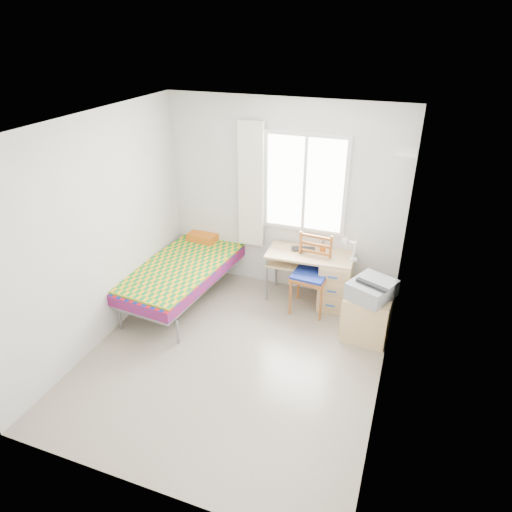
{
  "coord_description": "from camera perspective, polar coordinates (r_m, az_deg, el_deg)",
  "views": [
    {
      "loc": [
        1.64,
        -3.73,
        3.42
      ],
      "look_at": [
        0.07,
        0.55,
        1.04
      ],
      "focal_mm": 32.0,
      "sensor_mm": 36.0,
      "label": 1
    }
  ],
  "objects": [
    {
      "name": "ceiling",
      "position": [
        4.15,
        -3.64,
        16.1
      ],
      "size": [
        3.5,
        3.5,
        0.0
      ],
      "primitive_type": "plane",
      "rotation": [
        3.14,
        0.0,
        0.0
      ],
      "color": "white",
      "rests_on": "wall_back"
    },
    {
      "name": "curtain",
      "position": [
        6.11,
        -0.64,
        8.73
      ],
      "size": [
        0.35,
        0.05,
        1.7
      ],
      "primitive_type": "cube",
      "color": "beige",
      "rests_on": "wall_back"
    },
    {
      "name": "floor",
      "position": [
        5.32,
        -2.8,
        -12.54
      ],
      "size": [
        3.5,
        3.5,
        0.0
      ],
      "primitive_type": "plane",
      "color": "#BCAD93",
      "rests_on": "ground"
    },
    {
      "name": "task_lamp",
      "position": [
        5.71,
        11.51,
        1.13
      ],
      "size": [
        0.22,
        0.31,
        0.38
      ],
      "rotation": [
        0.0,
        0.0,
        -0.26
      ],
      "color": "white",
      "rests_on": "desk"
    },
    {
      "name": "bed",
      "position": [
        6.26,
        -8.68,
        -1.2
      ],
      "size": [
        1.18,
        2.2,
        0.92
      ],
      "rotation": [
        0.0,
        0.0,
        -0.1
      ],
      "color": "gray",
      "rests_on": "floor"
    },
    {
      "name": "book",
      "position": [
        6.1,
        5.17,
        -0.24
      ],
      "size": [
        0.2,
        0.23,
        0.01
      ],
      "primitive_type": "imported",
      "rotation": [
        0.0,
        0.0,
        0.31
      ],
      "color": "gray",
      "rests_on": "desk"
    },
    {
      "name": "desk",
      "position": [
        6.08,
        9.26,
        -2.84
      ],
      "size": [
        1.14,
        0.57,
        0.7
      ],
      "rotation": [
        0.0,
        0.0,
        0.05
      ],
      "color": "tan",
      "rests_on": "floor"
    },
    {
      "name": "floating_shelf",
      "position": [
        5.28,
        18.39,
        12.26
      ],
      "size": [
        0.2,
        0.32,
        0.03
      ],
      "primitive_type": "cube",
      "color": "white",
      "rests_on": "wall_right"
    },
    {
      "name": "printer",
      "position": [
        5.38,
        14.27,
        -4.02
      ],
      "size": [
        0.59,
        0.62,
        0.21
      ],
      "rotation": [
        0.0,
        0.0,
        -0.42
      ],
      "color": "#9CA0A4",
      "rests_on": "cabinet"
    },
    {
      "name": "laptop",
      "position": [
        6.03,
        5.93,
        0.68
      ],
      "size": [
        0.35,
        0.28,
        0.02
      ],
      "primitive_type": "imported",
      "rotation": [
        0.0,
        0.0,
        0.28
      ],
      "color": "black",
      "rests_on": "desk"
    },
    {
      "name": "wall_back",
      "position": [
        6.1,
        3.33,
        7.14
      ],
      "size": [
        3.2,
        0.0,
        3.2
      ],
      "primitive_type": "plane",
      "rotation": [
        1.57,
        0.0,
        0.0
      ],
      "color": "silver",
      "rests_on": "ground"
    },
    {
      "name": "pen_cup",
      "position": [
        6.05,
        8.34,
        1.0
      ],
      "size": [
        0.09,
        0.09,
        0.1
      ],
      "primitive_type": "cylinder",
      "rotation": [
        0.0,
        0.0,
        -0.14
      ],
      "color": "orange",
      "rests_on": "desk"
    },
    {
      "name": "wall_left",
      "position": [
        5.37,
        -19.08,
        2.71
      ],
      "size": [
        0.0,
        3.5,
        3.5
      ],
      "primitive_type": "plane",
      "rotation": [
        1.57,
        0.0,
        1.57
      ],
      "color": "silver",
      "rests_on": "ground"
    },
    {
      "name": "chair",
      "position": [
        5.87,
        7.01,
        -1.71
      ],
      "size": [
        0.48,
        0.48,
        1.02
      ],
      "rotation": [
        0.0,
        0.0,
        -0.09
      ],
      "color": "brown",
      "rests_on": "floor"
    },
    {
      "name": "wall_right",
      "position": [
        4.29,
        16.95,
        -3.43
      ],
      "size": [
        0.0,
        3.5,
        3.5
      ],
      "primitive_type": "plane",
      "rotation": [
        1.57,
        0.0,
        -1.57
      ],
      "color": "silver",
      "rests_on": "ground"
    },
    {
      "name": "window",
      "position": [
        5.92,
        6.13,
        8.96
      ],
      "size": [
        1.1,
        0.04,
        1.3
      ],
      "color": "white",
      "rests_on": "wall_back"
    },
    {
      "name": "cabinet",
      "position": [
        5.6,
        13.68,
        -7.36
      ],
      "size": [
        0.57,
        0.51,
        0.57
      ],
      "rotation": [
        0.0,
        0.0,
        -0.08
      ],
      "color": "#D8B96E",
      "rests_on": "floor"
    }
  ]
}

